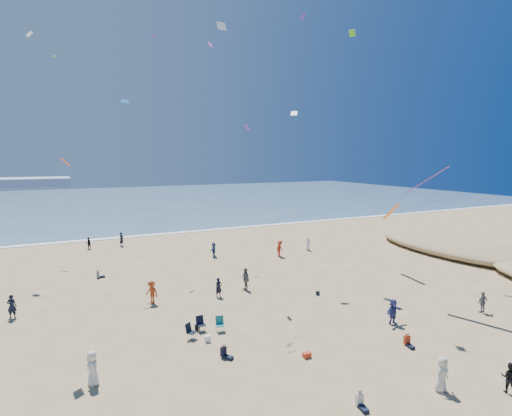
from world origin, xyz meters
name	(u,v)px	position (x,y,z in m)	size (l,w,h in m)	color
ocean	(99,202)	(0.00, 95.00, 0.03)	(220.00, 100.00, 0.06)	#476B84
surf_line	(130,237)	(0.00, 45.00, 0.04)	(220.00, 1.20, 0.08)	white
standing_flyers	(252,283)	(5.48, 15.86, 0.87)	(31.84, 45.73, 1.95)	black
seated_group	(278,341)	(2.63, 6.22, 0.42)	(16.49, 30.77, 0.84)	silver
chair_cluster	(204,327)	(-0.74, 9.99, 0.50)	(2.78, 1.55, 1.00)	black
white_tote	(208,339)	(-0.94, 8.82, 0.20)	(0.35, 0.20, 0.40)	white
black_backpack	(197,327)	(-0.98, 10.76, 0.19)	(0.30, 0.22, 0.38)	black
cooler	(307,355)	(3.51, 4.48, 0.15)	(0.45, 0.30, 0.30)	red
navy_bag	(318,293)	(10.11, 12.85, 0.17)	(0.28, 0.18, 0.34)	black
kites_aloft	(307,117)	(9.40, 13.81, 14.56)	(43.07, 45.81, 29.14)	#EE1161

